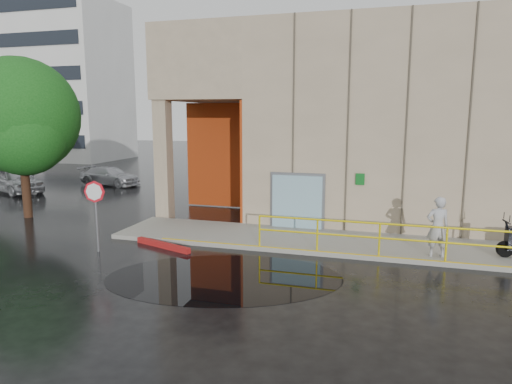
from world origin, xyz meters
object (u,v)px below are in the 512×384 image
at_px(red_curb, 163,245).
at_px(tree_near, 21,120).
at_px(stop_sign, 95,200).
at_px(car_a, 14,180).
at_px(car_c, 110,176).
at_px(person, 438,227).

xyz_separation_m(red_curb, tree_near, (-7.66, 2.42, 4.07)).
distance_m(stop_sign, tree_near, 7.21).
height_order(car_a, car_c, car_a).
bearing_deg(red_curb, tree_near, 162.46).
bearing_deg(person, car_a, -30.44).
xyz_separation_m(car_c, tree_near, (1.99, -9.01, 3.58)).
xyz_separation_m(person, stop_sign, (-10.47, -2.04, 0.65)).
bearing_deg(stop_sign, tree_near, 164.95).
height_order(person, car_a, person).
relative_size(car_a, tree_near, 0.64).
xyz_separation_m(person, tree_near, (-16.31, 1.39, 3.09)).
relative_size(red_curb, tree_near, 0.35).
height_order(red_curb, car_a, car_a).
distance_m(red_curb, car_c, 14.97).
xyz_separation_m(car_a, car_c, (3.66, 3.87, -0.16)).
height_order(stop_sign, tree_near, tree_near).
distance_m(person, red_curb, 8.77).
height_order(car_c, tree_near, tree_near).
xyz_separation_m(stop_sign, red_curb, (1.82, 1.01, -1.63)).
height_order(person, tree_near, tree_near).
relative_size(stop_sign, red_curb, 0.97).
bearing_deg(red_curb, car_a, 150.39).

